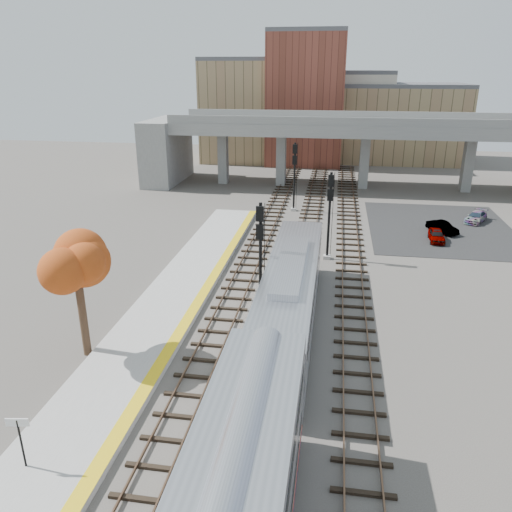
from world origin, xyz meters
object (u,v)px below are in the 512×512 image
(tree, at_px, (76,269))
(car_c, at_px, (476,217))
(signal_mast_mid, at_px, (329,217))
(locomotive, at_px, (290,293))
(signal_mast_far, at_px, (294,177))
(car_a, at_px, (437,235))
(signal_mast_near, at_px, (260,259))
(car_b, at_px, (442,227))

(tree, distance_m, car_c, 41.35)
(signal_mast_mid, bearing_deg, locomotive, -99.40)
(signal_mast_mid, distance_m, signal_mast_far, 15.10)
(car_a, bearing_deg, signal_mast_near, -127.18)
(car_a, bearing_deg, car_c, 56.73)
(tree, height_order, car_c, tree)
(car_a, bearing_deg, locomotive, -120.20)
(signal_mast_far, xyz_separation_m, tree, (-8.81, -31.62, 1.32))
(tree, bearing_deg, signal_mast_far, 74.44)
(car_a, height_order, car_c, car_a)
(signal_mast_far, distance_m, tree, 32.85)
(signal_mast_near, bearing_deg, tree, -143.11)
(signal_mast_far, bearing_deg, car_b, -20.97)
(tree, relative_size, car_c, 1.87)
(signal_mast_far, height_order, car_c, signal_mast_far)
(locomotive, distance_m, car_a, 21.75)
(signal_mast_near, xyz_separation_m, car_a, (13.95, 16.56, -3.13))
(signal_mast_far, bearing_deg, locomotive, -85.49)
(car_a, relative_size, car_b, 0.98)
(tree, bearing_deg, signal_mast_near, 36.89)
(car_c, bearing_deg, signal_mast_mid, -109.00)
(signal_mast_mid, distance_m, tree, 21.46)
(signal_mast_far, bearing_deg, car_c, -4.31)
(locomotive, relative_size, car_a, 5.79)
(tree, xyz_separation_m, car_c, (27.89, 30.18, -4.57))
(signal_mast_near, distance_m, car_c, 30.49)
(signal_mast_mid, bearing_deg, tree, -127.06)
(signal_mast_far, distance_m, car_b, 16.34)
(locomotive, relative_size, signal_mast_mid, 2.60)
(signal_mast_mid, bearing_deg, signal_mast_near, -111.37)
(signal_mast_far, relative_size, car_a, 2.29)
(car_a, bearing_deg, car_b, 72.54)
(tree, relative_size, car_a, 2.11)
(signal_mast_near, height_order, car_c, signal_mast_near)
(signal_mast_mid, height_order, car_c, signal_mast_mid)
(tree, xyz_separation_m, car_a, (22.76, 23.17, -4.55))
(locomotive, xyz_separation_m, car_c, (16.98, 25.17, -1.70))
(locomotive, height_order, car_c, locomotive)
(car_c, bearing_deg, car_b, -103.95)
(car_a, bearing_deg, signal_mast_far, 151.75)
(signal_mast_mid, relative_size, car_c, 1.97)
(signal_mast_mid, height_order, signal_mast_far, signal_mast_far)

